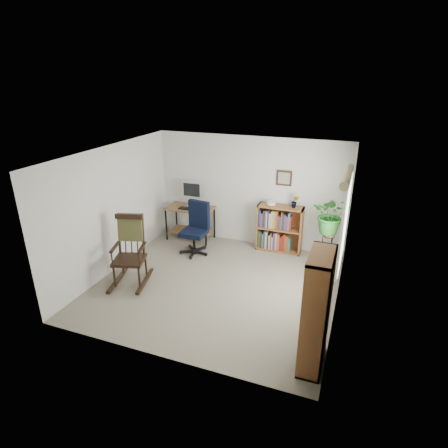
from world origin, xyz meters
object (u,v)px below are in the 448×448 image
at_px(rocking_chair, 128,251).
at_px(low_bookshelf, 279,229).
at_px(tall_bookshelf, 316,312).
at_px(office_chair, 194,229).
at_px(desk, 190,223).

relative_size(rocking_chair, low_bookshelf, 1.27).
bearing_deg(tall_bookshelf, office_chair, 139.59).
bearing_deg(desk, rocking_chair, -94.69).
bearing_deg(desk, low_bookshelf, 3.35).
height_order(desk, office_chair, office_chair).
bearing_deg(desk, office_chair, -59.26).
bearing_deg(tall_bookshelf, low_bookshelf, 110.33).
bearing_deg(low_bookshelf, desk, -176.65).
height_order(office_chair, low_bookshelf, office_chair).
distance_m(rocking_chair, tall_bookshelf, 3.54).
height_order(desk, rocking_chair, rocking_chair).
relative_size(rocking_chair, tall_bookshelf, 0.80).
distance_m(desk, rocking_chair, 2.20).
bearing_deg(office_chair, rocking_chair, -102.41).
bearing_deg(low_bookshelf, rocking_chair, -134.07).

